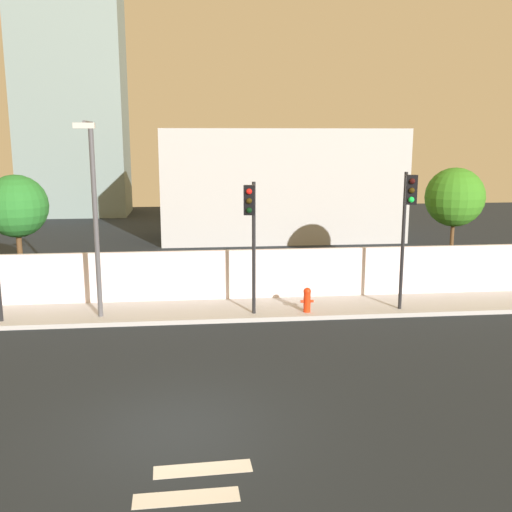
# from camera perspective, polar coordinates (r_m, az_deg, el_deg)

# --- Properties ---
(ground_plane) EXTENTS (80.00, 80.00, 0.00)m
(ground_plane) POSITION_cam_1_polar(r_m,az_deg,el_deg) (12.90, -7.71, -16.28)
(ground_plane) COLOR #1E2329
(sidewalk) EXTENTS (36.00, 2.40, 0.15)m
(sidewalk) POSITION_cam_1_polar(r_m,az_deg,el_deg) (20.50, -7.11, -5.36)
(sidewalk) COLOR #ADADAD
(sidewalk) RESTS_ON ground
(perimeter_wall) EXTENTS (36.00, 0.18, 1.80)m
(perimeter_wall) POSITION_cam_1_polar(r_m,az_deg,el_deg) (21.49, -7.11, -1.88)
(perimeter_wall) COLOR silver
(perimeter_wall) RESTS_ON sidewalk
(traffic_light_left) EXTENTS (0.51, 1.59, 4.40)m
(traffic_light_left) POSITION_cam_1_polar(r_m,az_deg,el_deg) (18.50, -0.44, 3.40)
(traffic_light_left) COLOR black
(traffic_light_left) RESTS_ON sidewalk
(traffic_light_center) EXTENTS (0.63, 1.79, 4.68)m
(traffic_light_center) POSITION_cam_1_polar(r_m,az_deg,el_deg) (19.52, 14.41, 4.07)
(traffic_light_center) COLOR black
(traffic_light_center) RESTS_ON sidewalk
(street_lamp_curbside) EXTENTS (0.61, 1.81, 6.28)m
(street_lamp_curbside) POSITION_cam_1_polar(r_m,az_deg,el_deg) (19.29, -15.39, 4.82)
(street_lamp_curbside) COLOR #4C4C51
(street_lamp_curbside) RESTS_ON sidewalk
(fire_hydrant) EXTENTS (0.44, 0.26, 0.85)m
(fire_hydrant) POSITION_cam_1_polar(r_m,az_deg,el_deg) (20.02, 4.95, -4.15)
(fire_hydrant) COLOR red
(fire_hydrant) RESTS_ON sidewalk
(roadside_tree_leftmost) EXTENTS (2.31, 2.31, 4.62)m
(roadside_tree_leftmost) POSITION_cam_1_polar(r_m,az_deg,el_deg) (23.50, -22.14, 4.44)
(roadside_tree_leftmost) COLOR brown
(roadside_tree_leftmost) RESTS_ON ground
(roadside_tree_midleft) EXTENTS (2.34, 2.34, 4.78)m
(roadside_tree_midleft) POSITION_cam_1_polar(r_m,az_deg,el_deg) (24.81, 18.63, 5.38)
(roadside_tree_midleft) COLOR brown
(roadside_tree_midleft) RESTS_ON ground
(low_building_distant) EXTENTS (13.84, 6.00, 6.40)m
(low_building_distant) POSITION_cam_1_polar(r_m,az_deg,el_deg) (35.39, 2.32, 6.97)
(low_building_distant) COLOR #AFAFAF
(low_building_distant) RESTS_ON ground
(tower_on_skyline) EXTENTS (7.84, 5.00, 27.18)m
(tower_on_skyline) POSITION_cam_1_polar(r_m,az_deg,el_deg) (48.36, -17.75, 20.03)
(tower_on_skyline) COLOR gray
(tower_on_skyline) RESTS_ON ground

